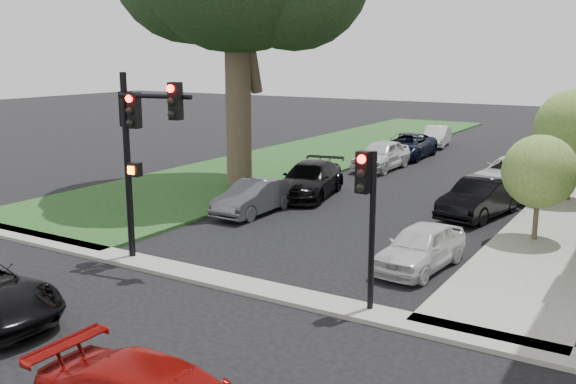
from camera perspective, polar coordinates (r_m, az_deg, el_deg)
The scene contains 17 objects.
ground at distance 16.08m, azimuth -9.49°, elevation -10.22°, with size 140.00×140.00×0.00m, color black.
grass_strip at distance 40.34m, azimuth 3.19°, elevation 3.56°, with size 8.00×44.00×0.12m, color #1A3515.
sidewalk_cross at distance 17.50m, azimuth -5.18°, elevation -8.00°, with size 60.00×1.00×0.12m, color gray.
small_tree_a at distance 22.15m, azimuth 21.46°, elevation 1.70°, with size 2.38×2.38×3.58m.
small_tree_b at distance 28.77m, azimuth 24.06°, elevation 5.23°, with size 3.14×3.14×4.71m.
traffic_signal_main at distance 18.95m, azimuth -13.20°, elevation 5.09°, with size 2.73×0.72×5.58m.
traffic_signal_secondary at distance 14.99m, azimuth 7.08°, elevation -0.82°, with size 0.50×0.41×3.92m.
car_parked_0 at distance 18.88m, azimuth 11.68°, elevation -4.81°, with size 1.54×3.82×1.30m, color silver.
car_parked_1 at distance 25.38m, azimuth 16.70°, elevation -0.51°, with size 1.56×4.48×1.48m, color black.
car_parked_2 at distance 30.20m, azimuth 19.43°, elevation 1.40°, with size 2.66×5.77×1.60m, color silver.
car_parked_3 at distance 36.42m, azimuth 21.69°, elevation 2.91°, with size 1.80×4.47×1.52m, color black.
car_parked_4 at distance 43.50m, azimuth 22.75°, elevation 4.15°, with size 2.05×5.03×1.46m, color black.
car_parked_5 at distance 24.83m, azimuth -3.06°, elevation -0.46°, with size 1.40×4.00×1.32m, color #3F4247.
car_parked_6 at distance 27.83m, azimuth 1.93°, elevation 1.10°, with size 2.08×5.10×1.48m, color black.
car_parked_7 at distance 34.71m, azimuth 8.29°, elevation 3.27°, with size 1.86×4.62×1.57m, color silver.
car_parked_8 at distance 38.93m, azimuth 10.52°, elevation 4.06°, with size 2.42×5.25×1.46m, color black.
car_parked_9 at distance 44.26m, azimuth 13.05°, elevation 4.84°, with size 1.43×4.11×1.35m, color silver.
Camera 1 is at (9.88, -11.14, 6.08)m, focal length 40.00 mm.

